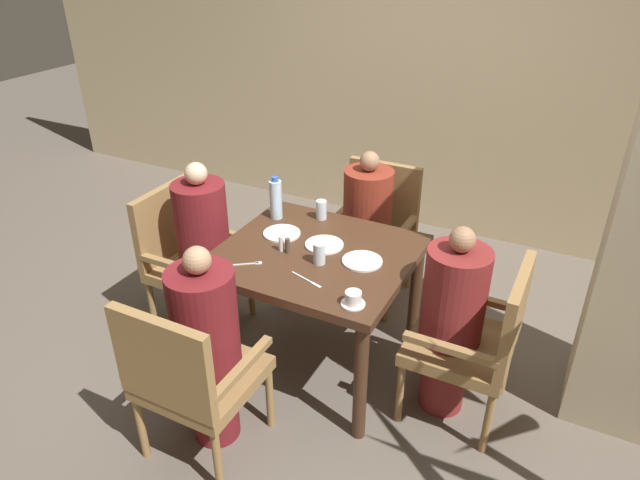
{
  "coord_description": "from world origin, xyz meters",
  "views": [
    {
      "loc": [
        1.24,
        -2.4,
        2.35
      ],
      "look_at": [
        0.0,
        0.05,
        0.82
      ],
      "focal_mm": 32.0,
      "sensor_mm": 36.0,
      "label": 1
    }
  ],
  "objects_px": {
    "diner_in_far_chair": "(367,228)",
    "teacup_with_saucer": "(353,299)",
    "diner_in_left_chair": "(204,248)",
    "plate_main_right": "(282,233)",
    "chair_right_side": "(478,338)",
    "chair_near_corner": "(190,375)",
    "chair_left_side": "(187,254)",
    "plate_dessert_center": "(324,245)",
    "glass_tall_mid": "(319,253)",
    "diner_in_right_chair": "(451,320)",
    "plate_main_left": "(362,261)",
    "water_bottle": "(276,199)",
    "glass_tall_near": "(321,210)",
    "diner_in_near_chair": "(207,346)",
    "chair_far_side": "(374,227)"
  },
  "relations": [
    {
      "from": "diner_in_far_chair",
      "to": "teacup_with_saucer",
      "type": "bearing_deg",
      "value": -70.75
    },
    {
      "from": "diner_in_left_chair",
      "to": "plate_main_right",
      "type": "relative_size",
      "value": 5.34
    },
    {
      "from": "chair_right_side",
      "to": "chair_near_corner",
      "type": "distance_m",
      "value": 1.43
    },
    {
      "from": "chair_left_side",
      "to": "chair_near_corner",
      "type": "bearing_deg",
      "value": -50.92
    },
    {
      "from": "diner_in_far_chair",
      "to": "plate_dessert_center",
      "type": "distance_m",
      "value": 0.69
    },
    {
      "from": "plate_main_right",
      "to": "glass_tall_mid",
      "type": "xyz_separation_m",
      "value": [
        0.34,
        -0.19,
        0.05
      ]
    },
    {
      "from": "diner_in_right_chair",
      "to": "chair_near_corner",
      "type": "xyz_separation_m",
      "value": [
        -0.99,
        -0.88,
        -0.06
      ]
    },
    {
      "from": "plate_main_left",
      "to": "glass_tall_mid",
      "type": "distance_m",
      "value": 0.23
    },
    {
      "from": "chair_right_side",
      "to": "diner_in_right_chair",
      "type": "height_order",
      "value": "diner_in_right_chair"
    },
    {
      "from": "teacup_with_saucer",
      "to": "diner_in_far_chair",
      "type": "bearing_deg",
      "value": 109.25
    },
    {
      "from": "diner_in_right_chair",
      "to": "water_bottle",
      "type": "xyz_separation_m",
      "value": [
        -1.19,
        0.26,
        0.33
      ]
    },
    {
      "from": "chair_left_side",
      "to": "water_bottle",
      "type": "height_order",
      "value": "water_bottle"
    },
    {
      "from": "plate_dessert_center",
      "to": "glass_tall_mid",
      "type": "height_order",
      "value": "glass_tall_mid"
    },
    {
      "from": "glass_tall_near",
      "to": "plate_dessert_center",
      "type": "bearing_deg",
      "value": -60.4
    },
    {
      "from": "diner_in_left_chair",
      "to": "plate_main_right",
      "type": "height_order",
      "value": "diner_in_left_chair"
    },
    {
      "from": "chair_right_side",
      "to": "diner_in_near_chair",
      "type": "height_order",
      "value": "diner_in_near_chair"
    },
    {
      "from": "diner_in_far_chair",
      "to": "plate_main_left",
      "type": "height_order",
      "value": "diner_in_far_chair"
    },
    {
      "from": "diner_in_near_chair",
      "to": "plate_main_right",
      "type": "height_order",
      "value": "diner_in_near_chair"
    },
    {
      "from": "glass_tall_near",
      "to": "diner_in_right_chair",
      "type": "bearing_deg",
      "value": -21.73
    },
    {
      "from": "chair_near_corner",
      "to": "plate_dessert_center",
      "type": "height_order",
      "value": "chair_near_corner"
    },
    {
      "from": "chair_far_side",
      "to": "plate_main_left",
      "type": "height_order",
      "value": "chair_far_side"
    },
    {
      "from": "diner_in_right_chair",
      "to": "plate_main_left",
      "type": "height_order",
      "value": "diner_in_right_chair"
    },
    {
      "from": "water_bottle",
      "to": "plate_dessert_center",
      "type": "bearing_deg",
      "value": -23.32
    },
    {
      "from": "diner_in_far_chair",
      "to": "water_bottle",
      "type": "bearing_deg",
      "value": -130.57
    },
    {
      "from": "plate_main_left",
      "to": "glass_tall_near",
      "type": "xyz_separation_m",
      "value": [
        -0.43,
        0.36,
        0.05
      ]
    },
    {
      "from": "plate_main_left",
      "to": "water_bottle",
      "type": "bearing_deg",
      "value": 160.02
    },
    {
      "from": "diner_in_left_chair",
      "to": "chair_near_corner",
      "type": "height_order",
      "value": "diner_in_left_chair"
    },
    {
      "from": "chair_near_corner",
      "to": "plate_main_left",
      "type": "distance_m",
      "value": 1.05
    },
    {
      "from": "chair_left_side",
      "to": "diner_in_left_chair",
      "type": "relative_size",
      "value": 0.81
    },
    {
      "from": "plate_main_left",
      "to": "glass_tall_mid",
      "type": "relative_size",
      "value": 1.83
    },
    {
      "from": "diner_in_right_chair",
      "to": "diner_in_far_chair",
      "type": "bearing_deg",
      "value": 136.64
    },
    {
      "from": "plate_main_right",
      "to": "plate_dessert_center",
      "type": "height_order",
      "value": "same"
    },
    {
      "from": "chair_far_side",
      "to": "plate_dessert_center",
      "type": "height_order",
      "value": "chair_far_side"
    },
    {
      "from": "diner_in_left_chair",
      "to": "glass_tall_mid",
      "type": "height_order",
      "value": "diner_in_left_chair"
    },
    {
      "from": "diner_in_left_chair",
      "to": "teacup_with_saucer",
      "type": "height_order",
      "value": "diner_in_left_chair"
    },
    {
      "from": "diner_in_left_chair",
      "to": "glass_tall_mid",
      "type": "bearing_deg",
      "value": -6.55
    },
    {
      "from": "teacup_with_saucer",
      "to": "glass_tall_near",
      "type": "relative_size",
      "value": 0.99
    },
    {
      "from": "diner_in_right_chair",
      "to": "glass_tall_mid",
      "type": "distance_m",
      "value": 0.76
    },
    {
      "from": "chair_right_side",
      "to": "chair_far_side",
      "type": "bearing_deg",
      "value": 136.38
    },
    {
      "from": "diner_in_right_chair",
      "to": "glass_tall_mid",
      "type": "bearing_deg",
      "value": -172.18
    },
    {
      "from": "chair_left_side",
      "to": "glass_tall_mid",
      "type": "xyz_separation_m",
      "value": [
        0.99,
        -0.1,
        0.32
      ]
    },
    {
      "from": "teacup_with_saucer",
      "to": "diner_in_left_chair",
      "type": "bearing_deg",
      "value": 162.72
    },
    {
      "from": "chair_right_side",
      "to": "glass_tall_near",
      "type": "bearing_deg",
      "value": 160.93
    },
    {
      "from": "diner_in_near_chair",
      "to": "plate_main_right",
      "type": "xyz_separation_m",
      "value": [
        -0.06,
        0.82,
        0.2
      ]
    },
    {
      "from": "chair_near_corner",
      "to": "glass_tall_mid",
      "type": "bearing_deg",
      "value": 70.4
    },
    {
      "from": "diner_in_right_chair",
      "to": "glass_tall_mid",
      "type": "xyz_separation_m",
      "value": [
        -0.71,
        -0.1,
        0.26
      ]
    },
    {
      "from": "diner_in_near_chair",
      "to": "plate_dessert_center",
      "type": "xyz_separation_m",
      "value": [
        0.22,
        0.82,
        0.2
      ]
    },
    {
      "from": "chair_near_corner",
      "to": "diner_in_near_chair",
      "type": "distance_m",
      "value": 0.16
    },
    {
      "from": "plate_main_left",
      "to": "plate_dessert_center",
      "type": "height_order",
      "value": "same"
    },
    {
      "from": "plate_dessert_center",
      "to": "diner_in_near_chair",
      "type": "bearing_deg",
      "value": -104.99
    }
  ]
}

